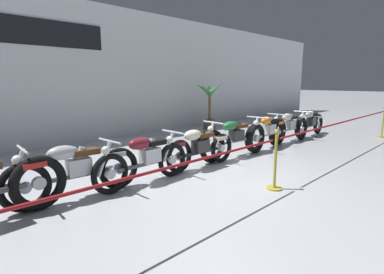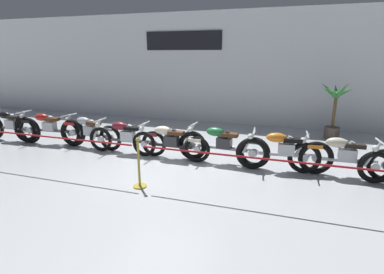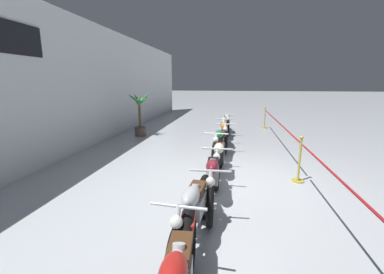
% 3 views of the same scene
% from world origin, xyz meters
% --- Properties ---
extents(ground_plane, '(120.00, 120.00, 0.00)m').
position_xyz_m(ground_plane, '(0.00, 0.00, 0.00)').
color(ground_plane, '#B2B7BC').
extents(back_wall, '(28.00, 0.29, 4.20)m').
position_xyz_m(back_wall, '(-0.00, 5.12, 2.10)').
color(back_wall, white).
rests_on(back_wall, ground).
extents(motorcycle_black_0, '(2.25, 0.62, 0.97)m').
position_xyz_m(motorcycle_black_0, '(-5.43, 0.50, 0.49)').
color(motorcycle_black_0, black).
rests_on(motorcycle_black_0, ground).
extents(motorcycle_red_1, '(2.48, 0.62, 0.98)m').
position_xyz_m(motorcycle_red_1, '(-4.05, 0.58, 0.48)').
color(motorcycle_red_1, black).
rests_on(motorcycle_red_1, ground).
extents(motorcycle_silver_2, '(2.19, 0.62, 0.94)m').
position_xyz_m(motorcycle_silver_2, '(-2.66, 0.66, 0.47)').
color(motorcycle_silver_2, black).
rests_on(motorcycle_silver_2, ground).
extents(motorcycle_maroon_3, '(2.30, 0.62, 0.92)m').
position_xyz_m(motorcycle_maroon_3, '(-1.37, 0.52, 0.47)').
color(motorcycle_maroon_3, black).
rests_on(motorcycle_maroon_3, ground).
extents(motorcycle_cream_4, '(2.16, 0.62, 0.91)m').
position_xyz_m(motorcycle_cream_4, '(-0.08, 0.47, 0.46)').
color(motorcycle_cream_4, black).
rests_on(motorcycle_cream_4, ground).
extents(motorcycle_green_5, '(2.35, 0.62, 0.96)m').
position_xyz_m(motorcycle_green_5, '(1.28, 0.55, 0.47)').
color(motorcycle_green_5, black).
rests_on(motorcycle_green_5, ground).
extents(motorcycle_orange_6, '(2.18, 0.62, 0.96)m').
position_xyz_m(motorcycle_orange_6, '(2.74, 0.48, 0.48)').
color(motorcycle_orange_6, black).
rests_on(motorcycle_orange_6, ground).
extents(motorcycle_cream_7, '(2.37, 0.62, 0.95)m').
position_xyz_m(motorcycle_cream_7, '(4.01, 0.53, 0.47)').
color(motorcycle_cream_7, black).
rests_on(motorcycle_cream_7, ground).
extents(potted_palm_left_of_row, '(1.01, 1.01, 1.91)m').
position_xyz_m(potted_palm_left_of_row, '(4.17, 3.97, 0.95)').
color(potted_palm_left_of_row, brown).
rests_on(potted_palm_left_of_row, ground).
extents(stanchion_far_left, '(14.02, 0.28, 1.05)m').
position_xyz_m(stanchion_far_left, '(-1.64, -1.31, 0.77)').
color(stanchion_far_left, gold).
rests_on(stanchion_far_left, ground).
extents(stanchion_mid_left, '(0.28, 0.28, 1.05)m').
position_xyz_m(stanchion_mid_left, '(-0.02, -1.31, 0.36)').
color(stanchion_mid_left, gold).
rests_on(stanchion_mid_left, ground).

